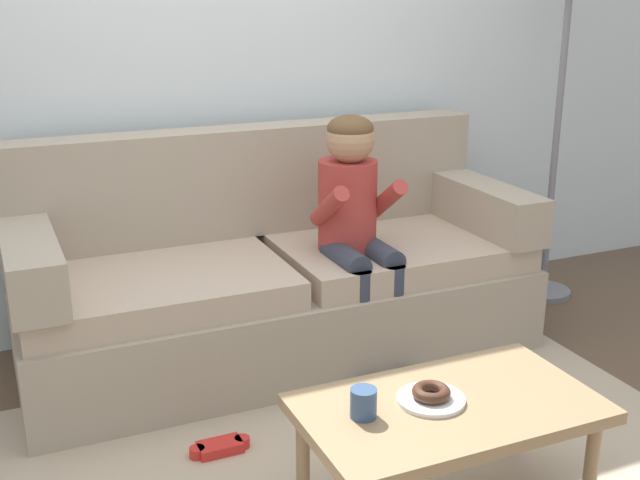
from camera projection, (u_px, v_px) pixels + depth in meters
The scene contains 9 objects.
ground at pixel (322, 449), 2.92m from camera, with size 10.00×10.00×0.00m, color brown.
wall_back at pixel (201, 36), 3.71m from camera, with size 8.00×0.10×2.80m, color silver.
couch at pixel (275, 278), 3.61m from camera, with size 2.27×0.90×1.00m.
coffee_table at pixel (448, 416), 2.44m from camera, with size 0.92×0.53×0.41m.
person_child at pixel (355, 216), 3.44m from camera, with size 0.34×0.58×1.10m.
plate at pixel (431, 399), 2.43m from camera, with size 0.21×0.21×0.01m, color white.
donut at pixel (431, 392), 2.42m from camera, with size 0.12×0.12×0.04m, color #422619.
mug at pixel (363, 403), 2.33m from camera, with size 0.08×0.08×0.09m, color #334C72.
toy_controller at pixel (220, 449), 2.87m from camera, with size 0.23×0.09×0.05m.
Camera 1 is at (-1.03, -2.32, 1.62)m, focal length 44.58 mm.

